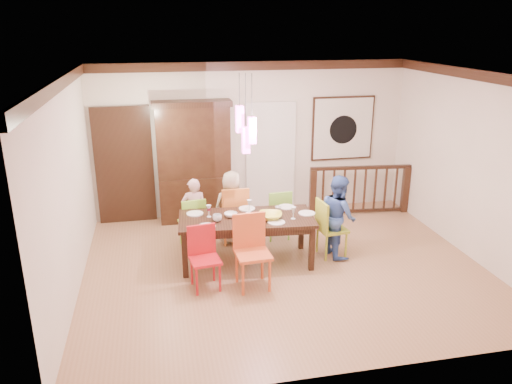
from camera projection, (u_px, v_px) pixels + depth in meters
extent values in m
plane|color=#A2734E|center=(284.00, 267.00, 7.65)|extent=(6.00, 6.00, 0.00)
plane|color=white|center=(288.00, 74.00, 6.72)|extent=(6.00, 6.00, 0.00)
plane|color=beige|center=(252.00, 140.00, 9.51)|extent=(6.00, 0.00, 6.00)
plane|color=beige|center=(68.00, 190.00, 6.61)|extent=(0.00, 5.00, 5.00)
plane|color=beige|center=(472.00, 166.00, 7.76)|extent=(0.00, 5.00, 5.00)
cube|color=black|center=(125.00, 167.00, 9.13)|extent=(1.04, 0.07, 2.24)
cube|color=silver|center=(270.00, 159.00, 9.67)|extent=(0.97, 0.05, 2.22)
cube|color=black|center=(343.00, 128.00, 9.77)|extent=(1.25, 0.04, 1.25)
cube|color=silver|center=(343.00, 129.00, 9.75)|extent=(1.18, 0.02, 1.18)
cylinder|color=black|center=(343.00, 130.00, 9.74)|extent=(0.56, 0.01, 0.56)
cube|color=#FF4CCC|center=(240.00, 119.00, 7.15)|extent=(0.11, 0.11, 0.38)
cylinder|color=black|center=(239.00, 89.00, 7.01)|extent=(0.01, 0.01, 0.46)
cube|color=#FF4CCC|center=(252.00, 130.00, 7.13)|extent=(0.11, 0.11, 0.38)
cylinder|color=black|center=(252.00, 96.00, 6.97)|extent=(0.01, 0.01, 0.61)
cube|color=#FF4CCC|center=(246.00, 140.00, 7.21)|extent=(0.11, 0.11, 0.38)
cylinder|color=black|center=(246.00, 101.00, 7.03)|extent=(0.01, 0.01, 0.76)
cube|color=black|center=(246.00, 219.00, 7.60)|extent=(2.12, 1.10, 0.05)
cube|color=black|center=(184.00, 236.00, 7.90)|extent=(0.09, 0.09, 0.70)
cube|color=black|center=(298.00, 227.00, 8.26)|extent=(0.09, 0.09, 0.70)
cube|color=black|center=(187.00, 258.00, 7.19)|extent=(0.09, 0.09, 0.70)
cube|color=black|center=(312.00, 246.00, 7.55)|extent=(0.09, 0.09, 0.70)
cube|color=black|center=(242.00, 214.00, 8.00)|extent=(1.84, 0.19, 0.10)
cube|color=black|center=(252.00, 234.00, 7.25)|extent=(1.84, 0.19, 0.10)
cube|color=#8AD23A|center=(192.00, 223.00, 8.24)|extent=(0.46, 0.46, 0.04)
cube|color=#8AD23A|center=(191.00, 209.00, 8.17)|extent=(0.40, 0.11, 0.43)
cylinder|color=#8AD23A|center=(183.00, 239.00, 8.13)|extent=(0.03, 0.03, 0.42)
cylinder|color=#8AD23A|center=(203.00, 238.00, 8.20)|extent=(0.03, 0.03, 0.42)
cylinder|color=#8AD23A|center=(182.00, 232.00, 8.43)|extent=(0.03, 0.03, 0.42)
cylinder|color=#8AD23A|center=(201.00, 230.00, 8.49)|extent=(0.03, 0.03, 0.42)
cube|color=orange|center=(234.00, 214.00, 8.43)|extent=(0.46, 0.46, 0.04)
cube|color=orange|center=(234.00, 199.00, 8.34)|extent=(0.45, 0.05, 0.50)
cylinder|color=orange|center=(225.00, 233.00, 8.31)|extent=(0.04, 0.04, 0.48)
cylinder|color=orange|center=(247.00, 231.00, 8.38)|extent=(0.04, 0.04, 0.48)
cylinder|color=orange|center=(222.00, 225.00, 8.65)|extent=(0.04, 0.04, 0.48)
cylinder|color=orange|center=(243.00, 223.00, 8.72)|extent=(0.04, 0.04, 0.48)
cube|color=#83CB3F|center=(277.00, 214.00, 8.60)|extent=(0.42, 0.42, 0.04)
cube|color=#83CB3F|center=(277.00, 201.00, 8.52)|extent=(0.40, 0.05, 0.44)
cylinder|color=#83CB3F|center=(270.00, 230.00, 8.48)|extent=(0.03, 0.03, 0.42)
cylinder|color=#83CB3F|center=(289.00, 229.00, 8.55)|extent=(0.03, 0.03, 0.42)
cylinder|color=#83CB3F|center=(266.00, 223.00, 8.79)|extent=(0.03, 0.03, 0.42)
cylinder|color=#83CB3F|center=(284.00, 222.00, 8.85)|extent=(0.03, 0.03, 0.42)
cube|color=red|center=(205.00, 260.00, 6.93)|extent=(0.45, 0.45, 0.04)
cube|color=red|center=(205.00, 244.00, 6.85)|extent=(0.40, 0.09, 0.44)
cylinder|color=red|center=(195.00, 281.00, 6.81)|extent=(0.03, 0.03, 0.42)
cylinder|color=red|center=(219.00, 279.00, 6.88)|extent=(0.03, 0.03, 0.42)
cylinder|color=red|center=(193.00, 270.00, 7.12)|extent=(0.03, 0.03, 0.42)
cylinder|color=red|center=(216.00, 268.00, 7.18)|extent=(0.03, 0.03, 0.42)
cube|color=#D35529|center=(253.00, 255.00, 6.93)|extent=(0.50, 0.50, 0.04)
cube|color=#D35529|center=(253.00, 236.00, 6.84)|extent=(0.47, 0.07, 0.51)
cylinder|color=#D35529|center=(242.00, 279.00, 6.80)|extent=(0.04, 0.04, 0.49)
cylinder|color=#D35529|center=(269.00, 276.00, 6.88)|extent=(0.04, 0.04, 0.49)
cylinder|color=#D35529|center=(237.00, 266.00, 7.16)|extent=(0.04, 0.04, 0.49)
cylinder|color=#D35529|center=(263.00, 264.00, 7.23)|extent=(0.04, 0.04, 0.49)
cube|color=#A0AF29|center=(332.00, 229.00, 7.92)|extent=(0.46, 0.46, 0.04)
cube|color=#A0AF29|center=(333.00, 214.00, 7.84)|extent=(0.08, 0.42, 0.46)
cylinder|color=#A0AF29|center=(325.00, 248.00, 7.80)|extent=(0.04, 0.04, 0.44)
cylinder|color=#A0AF29|center=(345.00, 246.00, 7.87)|extent=(0.04, 0.04, 0.44)
cylinder|color=#A0AF29|center=(318.00, 239.00, 8.12)|extent=(0.04, 0.04, 0.44)
cylinder|color=#A0AF29|center=(338.00, 237.00, 8.19)|extent=(0.04, 0.04, 0.44)
cube|color=black|center=(195.00, 198.00, 9.41)|extent=(1.33, 0.44, 0.85)
cube|color=black|center=(193.00, 141.00, 9.08)|extent=(1.33, 0.40, 1.33)
cube|color=black|center=(192.00, 139.00, 9.26)|extent=(1.14, 0.02, 1.14)
cube|color=black|center=(192.00, 104.00, 8.86)|extent=(1.42, 0.44, 0.10)
cube|color=black|center=(314.00, 194.00, 9.52)|extent=(0.13, 0.13, 0.92)
cube|color=black|center=(403.00, 188.00, 9.88)|extent=(0.13, 0.13, 0.92)
cube|color=black|center=(361.00, 168.00, 9.55)|extent=(1.97, 0.28, 0.06)
cube|color=black|center=(358.00, 211.00, 9.83)|extent=(1.85, 0.25, 0.05)
imported|color=beige|center=(194.00, 212.00, 8.28)|extent=(0.43, 0.29, 1.16)
imported|color=beige|center=(232.00, 207.00, 8.36)|extent=(0.63, 0.42, 1.25)
imported|color=#3C5CA8|center=(338.00, 216.00, 7.89)|extent=(0.56, 0.69, 1.33)
imported|color=#D4CF3C|center=(270.00, 216.00, 7.53)|extent=(0.43, 0.43, 0.09)
imported|color=white|center=(231.00, 215.00, 7.60)|extent=(0.23, 0.23, 0.06)
imported|color=silver|center=(217.00, 218.00, 7.42)|extent=(0.18, 0.18, 0.11)
imported|color=silver|center=(278.00, 209.00, 7.78)|extent=(0.12, 0.12, 0.10)
cylinder|color=white|center=(195.00, 214.00, 7.72)|extent=(0.26, 0.26, 0.01)
cylinder|color=white|center=(247.00, 209.00, 7.93)|extent=(0.26, 0.26, 0.01)
cylinder|color=white|center=(286.00, 207.00, 8.00)|extent=(0.26, 0.26, 0.01)
cylinder|color=white|center=(207.00, 226.00, 7.24)|extent=(0.26, 0.26, 0.01)
cylinder|color=white|center=(276.00, 222.00, 7.38)|extent=(0.26, 0.26, 0.01)
cylinder|color=white|center=(307.00, 213.00, 7.74)|extent=(0.26, 0.26, 0.01)
cube|color=#D83359|center=(253.00, 226.00, 7.24)|extent=(0.18, 0.14, 0.01)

